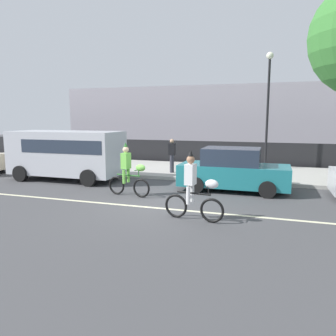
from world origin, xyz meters
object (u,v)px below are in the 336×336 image
parked_car_teal (233,170)px  pedestrian_onlooker (172,155)px  parade_cyclist_zebra (194,190)px  parade_cyclist_lime (129,173)px  parked_van_silver (68,152)px  street_lamp_post (268,93)px

parked_car_teal → pedestrian_onlooker: pedestrian_onlooker is taller
parade_cyclist_zebra → parade_cyclist_lime: bearing=144.8°
pedestrian_onlooker → parked_car_teal: bearing=-37.1°
parked_van_silver → parked_car_teal: size_ratio=1.22×
parade_cyclist_lime → parked_car_teal: size_ratio=0.47×
parade_cyclist_zebra → street_lamp_post: bearing=80.2°
parked_van_silver → pedestrian_onlooker: bearing=31.1°
street_lamp_post → pedestrian_onlooker: street_lamp_post is taller
parade_cyclist_zebra → pedestrian_onlooker: (-2.65, 6.49, 0.17)m
parade_cyclist_lime → parade_cyclist_zebra: size_ratio=1.00×
parade_cyclist_lime → parked_car_teal: parade_cyclist_lime is taller
parked_car_teal → parade_cyclist_lime: bearing=-149.0°
parade_cyclist_zebra → street_lamp_post: street_lamp_post is taller
street_lamp_post → pedestrian_onlooker: bearing=-146.9°
parade_cyclist_zebra → street_lamp_post: (1.60, 9.25, 3.15)m
parked_car_teal → parked_van_silver: bearing=-179.6°
parade_cyclist_lime → street_lamp_post: (4.46, 7.24, 3.15)m
parade_cyclist_lime → parked_car_teal: 3.98m
street_lamp_post → pedestrian_onlooker: size_ratio=3.62×
parked_car_teal → pedestrian_onlooker: bearing=142.9°
parade_cyclist_zebra → parked_car_teal: 4.10m
parade_cyclist_zebra → pedestrian_onlooker: 7.01m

